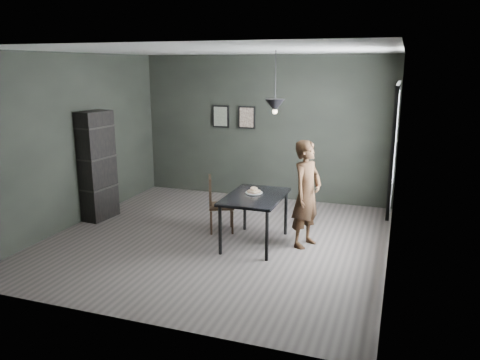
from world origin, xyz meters
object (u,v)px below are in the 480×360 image
(shelf_unit, at_px, (97,166))
(wood_chair, at_px, (216,200))
(cafe_table, at_px, (255,201))
(white_plate, at_px, (254,193))
(woman, at_px, (307,194))
(pendant_lamp, at_px, (275,106))

(shelf_unit, bearing_deg, wood_chair, 7.44)
(cafe_table, distance_m, white_plate, 0.13)
(woman, height_order, pendant_lamp, pendant_lamp)
(pendant_lamp, bearing_deg, cafe_table, -158.20)
(shelf_unit, height_order, pendant_lamp, pendant_lamp)
(white_plate, relative_size, woman, 0.15)
(white_plate, xyz_separation_m, pendant_lamp, (0.30, 0.01, 1.29))
(wood_chair, bearing_deg, shelf_unit, 157.88)
(cafe_table, relative_size, white_plate, 5.22)
(white_plate, bearing_deg, wood_chair, 161.22)
(wood_chair, distance_m, shelf_unit, 2.21)
(shelf_unit, distance_m, pendant_lamp, 3.37)
(wood_chair, bearing_deg, pendant_lamp, -36.54)
(wood_chair, xyz_separation_m, shelf_unit, (-2.17, -0.05, 0.42))
(wood_chair, relative_size, pendant_lamp, 1.04)
(cafe_table, relative_size, woman, 0.76)
(woman, bearing_deg, shelf_unit, 108.85)
(white_plate, xyz_separation_m, wood_chair, (-0.70, 0.24, -0.25))
(wood_chair, bearing_deg, woman, -28.93)
(woman, xyz_separation_m, wood_chair, (-1.47, 0.14, -0.28))
(white_plate, distance_m, pendant_lamp, 1.33)
(cafe_table, bearing_deg, woman, 14.86)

